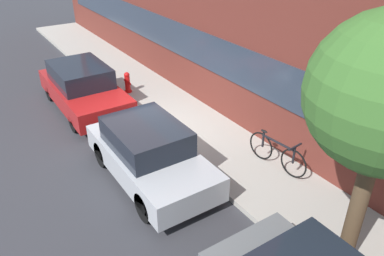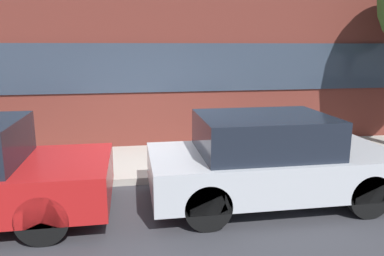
{
  "view_description": "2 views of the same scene",
  "coord_description": "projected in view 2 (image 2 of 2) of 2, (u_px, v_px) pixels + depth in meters",
  "views": [
    {
      "loc": [
        8.41,
        -4.24,
        5.49
      ],
      "look_at": [
        1.53,
        0.28,
        0.87
      ],
      "focal_mm": 35.0,
      "sensor_mm": 36.0,
      "label": 1
    },
    {
      "loc": [
        -0.37,
        -6.37,
        2.43
      ],
      "look_at": [
        0.77,
        0.5,
        0.9
      ],
      "focal_mm": 35.0,
      "sensor_mm": 36.0,
      "label": 2
    }
  ],
  "objects": [
    {
      "name": "sidewalk_strip",
      "position": [
        151.0,
        162.0,
        7.79
      ],
      "size": [
        28.0,
        2.26,
        0.13
      ],
      "color": "#A8A399",
      "rests_on": "ground_plane"
    },
    {
      "name": "ground_plane",
      "position": [
        154.0,
        184.0,
        6.72
      ],
      "size": [
        56.0,
        56.0,
        0.0
      ],
      "primitive_type": "plane",
      "color": "#333338"
    },
    {
      "name": "bicycle",
      "position": [
        287.0,
        129.0,
        8.7
      ],
      "size": [
        1.73,
        0.44,
        0.83
      ],
      "rotation": [
        0.0,
        0.0,
        0.1
      ],
      "color": "black",
      "rests_on": "sidewalk_strip"
    },
    {
      "name": "parked_car_silver",
      "position": [
        269.0,
        160.0,
        5.83
      ],
      "size": [
        3.8,
        1.72,
        1.4
      ],
      "color": "#B2B5BA",
      "rests_on": "ground_plane"
    }
  ]
}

